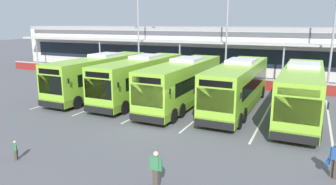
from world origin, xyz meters
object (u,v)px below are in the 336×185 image
object	(u,v)px
lamp_post_east	(334,26)
pedestrian_with_handbag	(335,159)
coach_bus_left_centre	(141,79)
pedestrian_near_bin	(156,169)
lamp_post_centre	(227,25)
coach_bus_right_centre	(238,86)
lamp_post_west	(138,25)
coach_bus_leftmost	(100,76)
pedestrian_child	(16,150)
coach_bus_rightmost	(301,93)
coach_bus_centre	(183,84)

from	to	relation	value
lamp_post_east	pedestrian_with_handbag	bearing A→B (deg)	-91.08
coach_bus_left_centre	pedestrian_near_bin	distance (m)	15.28
pedestrian_near_bin	lamp_post_centre	size ratio (longest dim) A/B	0.15
coach_bus_right_centre	pedestrian_near_bin	size ratio (longest dim) A/B	7.51
lamp_post_centre	lamp_post_west	bearing A→B (deg)	-174.55
pedestrian_near_bin	lamp_post_east	world-z (taller)	lamp_post_east
coach_bus_left_centre	coach_bus_leftmost	bearing A→B (deg)	-175.79
pedestrian_child	lamp_post_centre	size ratio (longest dim) A/B	0.09
coach_bus_rightmost	pedestrian_near_bin	xyz separation A→B (m)	(-4.83, -12.90, -0.91)
lamp_post_west	lamp_post_east	size ratio (longest dim) A/B	1.00
coach_bus_centre	lamp_post_east	xyz separation A→B (m)	(10.89, 10.97, 4.50)
pedestrian_with_handbag	lamp_post_centre	xyz separation A→B (m)	(-10.06, 20.06, 5.43)
coach_bus_right_centre	lamp_post_east	xyz separation A→B (m)	(6.65, 10.23, 4.50)
pedestrian_near_bin	lamp_post_east	bearing A→B (deg)	73.57
pedestrian_near_bin	lamp_post_west	world-z (taller)	lamp_post_west
coach_bus_rightmost	lamp_post_centre	size ratio (longest dim) A/B	1.11
coach_bus_left_centre	coach_bus_centre	bearing A→B (deg)	-5.53
pedestrian_child	coach_bus_centre	bearing A→B (deg)	75.06
pedestrian_with_handbag	pedestrian_near_bin	bearing A→B (deg)	-148.31
coach_bus_right_centre	pedestrian_child	world-z (taller)	coach_bus_right_centre
coach_bus_left_centre	pedestrian_near_bin	bearing A→B (deg)	-58.17
coach_bus_leftmost	pedestrian_with_handbag	bearing A→B (deg)	-24.63
coach_bus_right_centre	lamp_post_west	bearing A→B (deg)	145.84
coach_bus_left_centre	pedestrian_with_handbag	world-z (taller)	coach_bus_left_centre
lamp_post_centre	lamp_post_east	size ratio (longest dim) A/B	1.00
lamp_post_west	coach_bus_rightmost	bearing A→B (deg)	-28.26
coach_bus_leftmost	pedestrian_with_handbag	distance (m)	20.66
lamp_post_west	lamp_post_east	xyz separation A→B (m)	(21.09, 0.43, 0.00)
coach_bus_left_centre	coach_bus_rightmost	xyz separation A→B (m)	(12.88, -0.07, 0.00)
coach_bus_rightmost	lamp_post_east	world-z (taller)	lamp_post_east
coach_bus_centre	lamp_post_west	size ratio (longest dim) A/B	1.11
lamp_post_centre	pedestrian_near_bin	bearing A→B (deg)	-81.76
coach_bus_left_centre	lamp_post_east	distance (m)	18.88
pedestrian_with_handbag	coach_bus_right_centre	bearing A→B (deg)	124.20
coach_bus_left_centre	pedestrian_near_bin	xyz separation A→B (m)	(8.05, -12.96, -0.91)
pedestrian_child	lamp_post_east	world-z (taller)	lamp_post_east
pedestrian_near_bin	lamp_post_east	size ratio (longest dim) A/B	0.15
coach_bus_rightmost	pedestrian_near_bin	size ratio (longest dim) A/B	7.51
lamp_post_centre	pedestrian_child	bearing A→B (deg)	-99.10
coach_bus_centre	pedestrian_near_bin	xyz separation A→B (m)	(3.95, -12.57, -0.91)
coach_bus_rightmost	lamp_post_east	xyz separation A→B (m)	(2.11, 10.63, 4.50)
coach_bus_leftmost	lamp_post_east	distance (m)	22.46
coach_bus_rightmost	pedestrian_with_handbag	size ratio (longest dim) A/B	7.51
coach_bus_centre	coach_bus_rightmost	bearing A→B (deg)	2.15
pedestrian_child	pedestrian_near_bin	distance (m)	7.46
coach_bus_left_centre	lamp_post_centre	world-z (taller)	lamp_post_centre
pedestrian_with_handbag	lamp_post_west	distance (m)	28.67
coach_bus_right_centre	pedestrian_child	size ratio (longest dim) A/B	12.11
lamp_post_centre	lamp_post_east	distance (m)	10.45
coach_bus_left_centre	lamp_post_east	size ratio (longest dim) A/B	1.11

